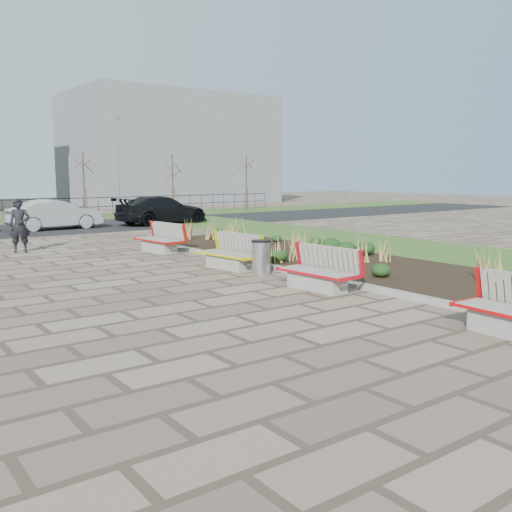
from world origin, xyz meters
TOP-DOWN VIEW (x-y plane):
  - ground at (0.00, 0.00)m, footprint 120.00×120.00m
  - planting_bed at (6.25, 5.00)m, footprint 4.50×18.00m
  - planting_curb at (3.92, 5.00)m, footprint 0.16×18.00m
  - grass_verge_near at (11.00, 5.00)m, footprint 5.00×38.00m
  - bench_b at (3.00, 2.57)m, footprint 1.05×2.16m
  - bench_c at (3.00, 6.38)m, footprint 1.15×2.19m
  - bench_d at (3.00, 10.85)m, footprint 1.12×2.18m
  - litter_bin at (3.23, 5.12)m, footprint 0.52×0.52m
  - pedestrian at (-0.97, 13.71)m, footprint 0.80×0.65m
  - car_silver at (2.65, 21.36)m, footprint 4.57×1.85m
  - car_black at (8.33, 20.95)m, footprint 5.46×2.69m
  - tree_d at (6.00, 26.50)m, footprint 1.40×1.40m
  - tree_e at (12.00, 26.50)m, footprint 1.40×1.40m
  - tree_f at (18.00, 26.50)m, footprint 1.40×1.40m
  - lamp_east at (8.00, 26.00)m, footprint 0.24×0.60m
  - building_grey at (20.00, 42.00)m, footprint 18.00×12.00m

SIDE VIEW (x-z plane):
  - ground at x=0.00m, z-range 0.00..0.00m
  - grass_verge_near at x=11.00m, z-range 0.00..0.04m
  - planting_bed at x=6.25m, z-range 0.00..0.10m
  - planting_curb at x=3.92m, z-range 0.00..0.15m
  - litter_bin at x=3.23m, z-range 0.00..0.92m
  - bench_b at x=3.00m, z-range 0.00..1.00m
  - bench_c at x=3.00m, z-range 0.00..1.00m
  - bench_d at x=3.00m, z-range 0.00..1.00m
  - car_silver at x=2.65m, z-range 0.02..1.50m
  - car_black at x=8.33m, z-range 0.02..1.55m
  - pedestrian at x=-0.97m, z-range 0.00..1.91m
  - tree_d at x=6.00m, z-range 0.04..4.04m
  - tree_e at x=12.00m, z-range 0.04..4.04m
  - tree_f at x=18.00m, z-range 0.04..4.04m
  - lamp_east at x=8.00m, z-range 0.04..6.04m
  - building_grey at x=20.00m, z-range 0.00..10.00m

